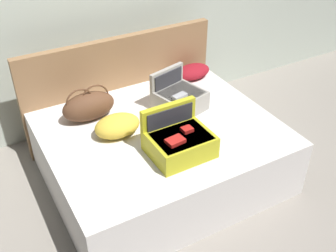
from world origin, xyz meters
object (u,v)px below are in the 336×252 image
object	(u,v)px
bed	(161,153)
hard_case_large	(179,141)
hard_case_medium	(179,98)
pillow_near_headboard	(193,72)
duffel_bag	(89,106)
pillow_center_head	(117,126)

from	to	relation	value
bed	hard_case_large	world-z (taller)	hard_case_large
hard_case_medium	pillow_near_headboard	distance (m)	0.63
bed	duffel_bag	xyz separation A→B (m)	(-0.49, 0.45, 0.41)
hard_case_medium	duffel_bag	world-z (taller)	hard_case_medium
pillow_center_head	pillow_near_headboard	bearing A→B (deg)	26.59
hard_case_medium	pillow_near_headboard	xyz separation A→B (m)	(0.44, 0.46, -0.04)
hard_case_medium	duffel_bag	distance (m)	0.83
hard_case_large	duffel_bag	distance (m)	0.94
bed	duffel_bag	world-z (taller)	duffel_bag
hard_case_large	pillow_center_head	size ratio (longest dim) A/B	1.23
hard_case_large	pillow_center_head	xyz separation A→B (m)	(-0.33, 0.47, -0.03)
bed	hard_case_large	distance (m)	0.54
pillow_near_headboard	pillow_center_head	distance (m)	1.23
hard_case_large	pillow_center_head	world-z (taller)	hard_case_large
bed	hard_case_medium	bearing A→B (deg)	33.69
hard_case_large	pillow_near_headboard	bearing A→B (deg)	52.17
duffel_bag	pillow_center_head	world-z (taller)	duffel_bag
duffel_bag	pillow_near_headboard	bearing A→B (deg)	9.43
hard_case_medium	pillow_center_head	xyz separation A→B (m)	(-0.67, -0.10, -0.02)
hard_case_medium	hard_case_large	bearing A→B (deg)	-135.65
duffel_bag	pillow_center_head	xyz separation A→B (m)	(0.12, -0.35, -0.04)
duffel_bag	pillow_near_headboard	world-z (taller)	duffel_bag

